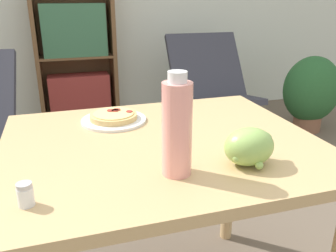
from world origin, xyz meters
name	(u,v)px	position (x,y,z in m)	size (l,w,h in m)	color
dining_table	(162,171)	(-0.05, 0.04, 0.64)	(1.03, 0.86, 0.76)	tan
pizza_on_plate	(114,118)	(-0.18, 0.28, 0.77)	(0.25, 0.25, 0.04)	white
grape_bunch	(249,147)	(0.13, -0.19, 0.81)	(0.15, 0.12, 0.11)	#93BC5B
drink_bottle	(177,128)	(-0.08, -0.19, 0.89)	(0.08, 0.08, 0.28)	pink
salt_shaker	(25,195)	(-0.46, -0.23, 0.79)	(0.04, 0.04, 0.06)	white
lounge_chair_far	(211,106)	(0.90, 1.75, 0.29)	(0.68, 0.78, 0.88)	slate
bookshelf	(77,62)	(-0.19, 2.45, 0.61)	(0.72, 0.30, 1.33)	brown
potted_plant_floor	(311,92)	(1.83, 1.63, 0.37)	(0.53, 0.45, 0.70)	#8E5B42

